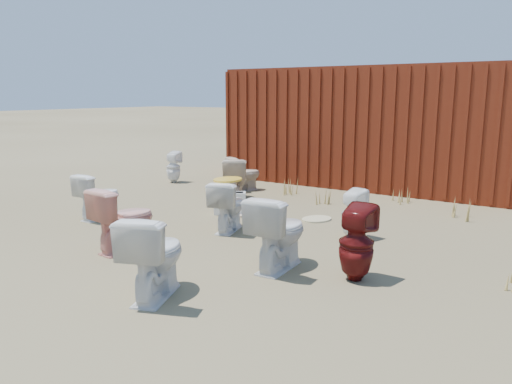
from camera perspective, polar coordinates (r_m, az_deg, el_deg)
The scene contains 21 objects.
ground at distance 6.52m, azimuth -2.92°, elevation -5.61°, with size 100.00×100.00×0.00m, color brown.
shipping_container at distance 10.89m, azimuth 13.56°, elevation 7.30°, with size 6.00×2.40×2.40m, color #52160D.
toilet_front_a at distance 7.94m, azimuth -17.56°, elevation -0.44°, with size 0.39×0.69×0.70m, color white.
toilet_front_pink at distance 6.23m, azimuth -14.85°, elevation -2.99°, with size 0.44×0.77×0.79m, color #EB9A88.
toilet_front_c at distance 4.77m, azimuth -11.55°, elevation -7.09°, with size 0.45×0.79×0.81m, color white.
toilet_front_maroon at distance 5.18m, azimuth 11.41°, elevation -5.74°, with size 0.36×0.36×0.79m, color #58100F.
toilet_front_e at distance 5.41m, azimuth 2.58°, elevation -4.58°, with size 0.46×0.81×0.82m, color white.
toilet_back_a at distance 10.84m, azimuth -9.42°, elevation 2.83°, with size 0.30×0.31×0.67m, color white.
toilet_back_beige_left at distance 8.96m, azimuth -2.31°, elevation 1.53°, with size 0.42×0.74×0.76m, color beige.
toilet_back_beige_right at distance 9.81m, azimuth -1.41°, elevation 2.11°, with size 0.37×0.65×0.67m, color #C5AB90.
toilet_back_yellowlid at distance 6.92m, azimuth -3.22°, elevation -1.57°, with size 0.40×0.70×0.71m, color white.
toilet_back_e at distance 6.65m, azimuth 11.03°, elevation -2.50°, with size 0.30×0.31×0.66m, color white.
yellow_lid at distance 6.85m, azimuth -3.25°, elevation 1.43°, with size 0.36×0.45×0.03m, color gold.
loose_tank at distance 7.91m, azimuth -3.00°, elevation -1.28°, with size 0.50×0.20×0.35m, color white.
loose_lid_near at distance 7.63m, azimuth 6.95°, elevation -3.09°, with size 0.38×0.49×0.02m, color #C6BD8F.
loose_lid_far at distance 7.93m, azimuth -1.73°, elevation -2.44°, with size 0.36×0.47×0.02m, color tan.
weed_clump_a at distance 10.15m, azimuth -1.96°, elevation 1.48°, with size 0.36×0.36×0.34m, color #A18640.
weed_clump_b at distance 8.63m, azimuth 7.36°, elevation -0.59°, with size 0.32×0.32×0.27m, color #A18640.
weed_clump_c at distance 8.25m, azimuth 22.24°, elevation -1.75°, with size 0.36×0.36×0.31m, color #A18640.
weed_clump_d at distance 9.45m, azimuth 4.05°, elevation 0.54°, with size 0.30×0.30×0.28m, color #A18640.
weed_clump_e at distance 9.08m, azimuth 16.11°, elevation -0.33°, with size 0.34×0.34×0.28m, color #A18640.
Camera 1 is at (3.71, -5.02, 1.88)m, focal length 35.00 mm.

